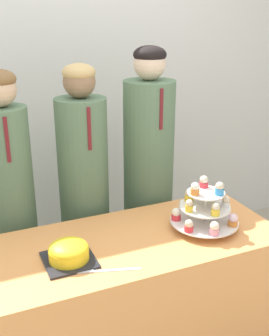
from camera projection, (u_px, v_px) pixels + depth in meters
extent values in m
cube|color=silver|center=(54.00, 78.00, 2.86)|extent=(9.00, 0.06, 2.70)
cube|color=#EF9951|center=(127.00, 308.00, 2.10)|extent=(1.47, 0.61, 0.77)
cube|color=#232328|center=(69.00, 260.00, 1.80)|extent=(0.21, 0.21, 0.01)
cylinder|color=yellow|center=(69.00, 254.00, 1.79)|extent=(0.17, 0.17, 0.05)
ellipsoid|color=yellow|center=(69.00, 248.00, 1.78)|extent=(0.17, 0.17, 0.06)
cube|color=silver|center=(117.00, 270.00, 1.74)|extent=(0.19, 0.07, 0.00)
cube|color=#B2B2B7|center=(83.00, 272.00, 1.72)|extent=(0.09, 0.05, 0.01)
cylinder|color=silver|center=(205.00, 210.00, 2.05)|extent=(0.02, 0.02, 0.19)
cylinder|color=silver|center=(204.00, 221.00, 2.07)|extent=(0.33, 0.33, 0.01)
cylinder|color=silver|center=(205.00, 207.00, 2.04)|extent=(0.25, 0.25, 0.01)
cylinder|color=silver|center=(206.00, 193.00, 2.01)|extent=(0.18, 0.18, 0.01)
cylinder|color=#E5333D|center=(176.00, 217.00, 2.07)|extent=(0.05, 0.05, 0.03)
sphere|color=white|center=(176.00, 212.00, 2.06)|extent=(0.04, 0.04, 0.04)
cylinder|color=#E5333D|center=(189.00, 229.00, 1.96)|extent=(0.04, 0.04, 0.03)
sphere|color=beige|center=(189.00, 224.00, 1.95)|extent=(0.04, 0.04, 0.04)
cylinder|color=pink|center=(214.00, 231.00, 1.93)|extent=(0.05, 0.05, 0.03)
sphere|color=#F4E5C6|center=(215.00, 226.00, 1.92)|extent=(0.04, 0.04, 0.04)
cylinder|color=orange|center=(233.00, 223.00, 2.01)|extent=(0.05, 0.05, 0.03)
sphere|color=silver|center=(233.00, 218.00, 2.00)|extent=(0.04, 0.04, 0.04)
cylinder|color=pink|center=(226.00, 211.00, 2.13)|extent=(0.04, 0.04, 0.03)
sphere|color=beige|center=(226.00, 206.00, 2.12)|extent=(0.04, 0.04, 0.04)
cylinder|color=#3893DB|center=(205.00, 206.00, 2.19)|extent=(0.05, 0.05, 0.03)
sphere|color=beige|center=(205.00, 201.00, 2.18)|extent=(0.04, 0.04, 0.04)
cylinder|color=white|center=(183.00, 208.00, 2.16)|extent=(0.05, 0.05, 0.03)
sphere|color=white|center=(183.00, 203.00, 2.15)|extent=(0.04, 0.04, 0.04)
cylinder|color=yellow|center=(215.00, 212.00, 1.95)|extent=(0.04, 0.04, 0.03)
sphere|color=beige|center=(216.00, 207.00, 1.94)|extent=(0.04, 0.04, 0.04)
cylinder|color=white|center=(226.00, 204.00, 2.03)|extent=(0.04, 0.04, 0.03)
sphere|color=beige|center=(226.00, 200.00, 2.03)|extent=(0.04, 0.04, 0.04)
cylinder|color=yellow|center=(210.00, 197.00, 2.12)|extent=(0.05, 0.05, 0.02)
sphere|color=beige|center=(211.00, 192.00, 2.11)|extent=(0.04, 0.04, 0.04)
cylinder|color=yellow|center=(189.00, 198.00, 2.09)|extent=(0.05, 0.05, 0.03)
sphere|color=beige|center=(189.00, 193.00, 2.08)|extent=(0.04, 0.04, 0.04)
cylinder|color=yellow|center=(189.00, 208.00, 1.99)|extent=(0.04, 0.04, 0.03)
sphere|color=beige|center=(189.00, 203.00, 1.98)|extent=(0.04, 0.04, 0.04)
cylinder|color=#3893DB|center=(219.00, 191.00, 1.98)|extent=(0.04, 0.04, 0.03)
sphere|color=beige|center=(220.00, 186.00, 1.97)|extent=(0.04, 0.04, 0.04)
cylinder|color=#E5333D|center=(204.00, 185.00, 2.07)|extent=(0.04, 0.04, 0.03)
sphere|color=beige|center=(204.00, 180.00, 2.06)|extent=(0.04, 0.04, 0.04)
cylinder|color=orange|center=(195.00, 192.00, 1.98)|extent=(0.04, 0.04, 0.03)
sphere|color=white|center=(195.00, 186.00, 1.97)|extent=(0.04, 0.04, 0.04)
cylinder|color=#567556|center=(15.00, 231.00, 2.26)|extent=(0.25, 0.25, 1.35)
cube|color=maroon|center=(7.00, 140.00, 1.96)|extent=(0.02, 0.01, 0.22)
cylinder|color=#567556|center=(85.00, 216.00, 2.40)|extent=(0.27, 0.27, 1.36)
sphere|color=#8E6B4C|center=(79.00, 82.00, 2.14)|extent=(0.17, 0.17, 0.17)
ellipsoid|color=tan|center=(79.00, 72.00, 2.12)|extent=(0.17, 0.17, 0.09)
cube|color=maroon|center=(89.00, 129.00, 2.09)|extent=(0.02, 0.01, 0.22)
cylinder|color=#567556|center=(148.00, 199.00, 2.54)|extent=(0.29, 0.29, 1.42)
sphere|color=beige|center=(150.00, 64.00, 2.26)|extent=(0.18, 0.18, 0.18)
ellipsoid|color=black|center=(150.00, 55.00, 2.24)|extent=(0.18, 0.18, 0.10)
cube|color=maroon|center=(161.00, 109.00, 2.21)|extent=(0.02, 0.01, 0.22)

